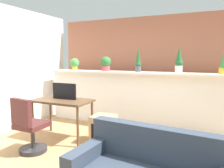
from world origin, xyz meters
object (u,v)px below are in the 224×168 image
potted_plant_0 (75,63)px  potted_plant_1 (106,63)px  tv_monitor (64,91)px  potted_plant_2 (138,61)px  desk (62,104)px  side_cube_shelf (103,129)px  potted_plant_3 (179,61)px  potted_plant_4 (223,65)px  office_chair (29,130)px

potted_plant_0 → potted_plant_1: potted_plant_1 is taller
potted_plant_0 → tv_monitor: (0.49, -1.10, -0.49)m
potted_plant_2 → potted_plant_0: bearing=-178.4°
desk → side_cube_shelf: desk is taller
potted_plant_3 → potted_plant_4: 0.79m
potted_plant_4 → office_chair: 3.57m
desk → office_chair: 0.80m
potted_plant_3 → side_cube_shelf: bearing=-136.2°
potted_plant_4 → desk: potted_plant_4 is taller
potted_plant_2 → side_cube_shelf: potted_plant_2 is taller
potted_plant_4 → side_cube_shelf: (-1.92, -1.08, -1.16)m
potted_plant_1 → potted_plant_3: (1.61, 0.01, 0.07)m
potted_plant_4 → tv_monitor: bearing=-157.6°
side_cube_shelf → office_chair: bearing=-135.7°
potted_plant_0 → side_cube_shelf: 2.03m
potted_plant_3 → tv_monitor: size_ratio=1.03×
potted_plant_3 → desk: (-1.94, -1.21, -0.81)m
potted_plant_0 → office_chair: bearing=-78.1°
desk → side_cube_shelf: (0.80, 0.12, -0.42)m
desk → office_chair: office_chair is taller
potted_plant_2 → potted_plant_1: bearing=-178.5°
potted_plant_2 → desk: (-1.09, -1.22, -0.80)m
potted_plant_2 → tv_monitor: bearing=-133.9°
potted_plant_3 → potted_plant_4: (0.78, -0.01, -0.07)m
potted_plant_1 → potted_plant_2: size_ratio=0.63×
potted_plant_4 → office_chair: bearing=-145.2°
potted_plant_3 → side_cube_shelf: size_ratio=1.05×
desk → office_chair: size_ratio=1.21×
desk → potted_plant_3: bearing=32.0°
potted_plant_3 → side_cube_shelf: potted_plant_3 is taller
potted_plant_4 → desk: (-2.72, -1.20, -0.74)m
desk → tv_monitor: size_ratio=2.15×
potted_plant_1 → office_chair: size_ratio=0.36×
potted_plant_1 → side_cube_shelf: 1.65m
potted_plant_0 → potted_plant_3: bearing=0.8°
potted_plant_0 → potted_plant_2: 1.60m
desk → tv_monitor: tv_monitor is taller
potted_plant_1 → tv_monitor: (-0.34, -1.12, -0.51)m
potted_plant_1 → potted_plant_2: (0.76, 0.02, 0.06)m
potted_plant_2 → office_chair: size_ratio=0.58×
tv_monitor → office_chair: (-0.09, -0.83, -0.51)m
office_chair → potted_plant_4: bearing=34.8°
potted_plant_0 → office_chair: (0.41, -1.93, -1.01)m
potted_plant_0 → potted_plant_2: potted_plant_2 is taller
potted_plant_3 → office_chair: size_ratio=0.58×
potted_plant_3 → tv_monitor: potted_plant_3 is taller
potted_plant_2 → tv_monitor: potted_plant_2 is taller
potted_plant_0 → potted_plant_3: potted_plant_3 is taller
potted_plant_2 → office_chair: 2.54m
potted_plant_1 → potted_plant_3: size_ratio=0.63×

